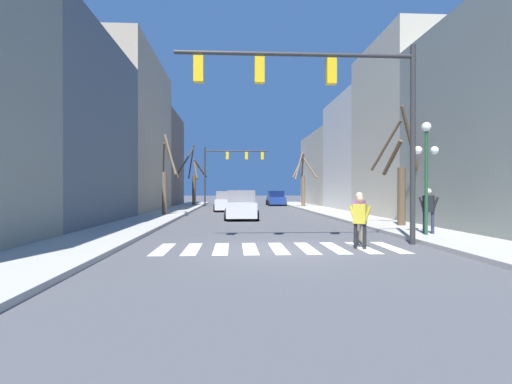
{
  "coord_description": "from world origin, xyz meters",
  "views": [
    {
      "loc": [
        -1.42,
        -12.16,
        1.84
      ],
      "look_at": [
        0.43,
        20.25,
        1.68
      ],
      "focal_mm": 28.0,
      "sensor_mm": 36.0,
      "label": 1
    }
  ],
  "objects_px": {
    "traffic_signal_near": "(327,94)",
    "street_tree_right_near": "(194,180)",
    "pedestrian_on_right_sidewalk": "(428,207)",
    "pedestrian_on_left_sidewalk": "(360,217)",
    "car_parked_right_near": "(226,202)",
    "street_tree_left_mid": "(166,181)",
    "street_tree_left_near": "(400,178)",
    "street_tree_right_mid": "(303,180)",
    "traffic_signal_far": "(228,162)",
    "street_lamp_right_corner": "(426,155)",
    "car_parked_right_far": "(276,199)",
    "pedestrian_waiting_at_curb": "(359,214)",
    "car_driving_away_lane": "(241,206)"
  },
  "relations": [
    {
      "from": "traffic_signal_near",
      "to": "street_tree_right_near",
      "type": "distance_m",
      "value": 32.82
    },
    {
      "from": "pedestrian_on_right_sidewalk",
      "to": "pedestrian_on_left_sidewalk",
      "type": "bearing_deg",
      "value": 75.87
    },
    {
      "from": "car_parked_right_near",
      "to": "pedestrian_on_right_sidewalk",
      "type": "height_order",
      "value": "pedestrian_on_right_sidewalk"
    },
    {
      "from": "car_parked_right_near",
      "to": "street_tree_left_mid",
      "type": "distance_m",
      "value": 7.97
    },
    {
      "from": "street_tree_left_near",
      "to": "car_parked_right_near",
      "type": "bearing_deg",
      "value": 118.87
    },
    {
      "from": "pedestrian_on_right_sidewalk",
      "to": "street_tree_left_mid",
      "type": "relative_size",
      "value": 0.31
    },
    {
      "from": "traffic_signal_near",
      "to": "pedestrian_on_right_sidewalk",
      "type": "xyz_separation_m",
      "value": [
        4.47,
        1.94,
        -3.87
      ]
    },
    {
      "from": "street_tree_right_near",
      "to": "street_tree_right_mid",
      "type": "bearing_deg",
      "value": -15.04
    },
    {
      "from": "traffic_signal_far",
      "to": "street_lamp_right_corner",
      "type": "height_order",
      "value": "traffic_signal_far"
    },
    {
      "from": "traffic_signal_near",
      "to": "street_lamp_right_corner",
      "type": "relative_size",
      "value": 1.9
    },
    {
      "from": "street_tree_left_near",
      "to": "car_parked_right_far",
      "type": "bearing_deg",
      "value": 96.02
    },
    {
      "from": "car_parked_right_near",
      "to": "street_tree_left_mid",
      "type": "height_order",
      "value": "street_tree_left_mid"
    },
    {
      "from": "traffic_signal_near",
      "to": "pedestrian_on_left_sidewalk",
      "type": "xyz_separation_m",
      "value": [
        0.85,
        -0.88,
        -4.07
      ]
    },
    {
      "from": "street_tree_left_near",
      "to": "pedestrian_on_right_sidewalk",
      "type": "bearing_deg",
      "value": -97.77
    },
    {
      "from": "pedestrian_waiting_at_curb",
      "to": "traffic_signal_near",
      "type": "bearing_deg",
      "value": 139.48
    },
    {
      "from": "street_tree_left_mid",
      "to": "pedestrian_on_left_sidewalk",
      "type": "bearing_deg",
      "value": -61.44
    },
    {
      "from": "street_lamp_right_corner",
      "to": "car_parked_right_near",
      "type": "relative_size",
      "value": 1.0
    },
    {
      "from": "street_tree_right_near",
      "to": "pedestrian_on_right_sidewalk",
      "type": "bearing_deg",
      "value": -68.15
    },
    {
      "from": "car_parked_right_far",
      "to": "pedestrian_on_right_sidewalk",
      "type": "bearing_deg",
      "value": -175.62
    },
    {
      "from": "car_driving_away_lane",
      "to": "pedestrian_on_left_sidewalk",
      "type": "distance_m",
      "value": 13.21
    },
    {
      "from": "street_lamp_right_corner",
      "to": "street_tree_right_near",
      "type": "distance_m",
      "value": 32.54
    },
    {
      "from": "car_parked_right_near",
      "to": "car_parked_right_far",
      "type": "bearing_deg",
      "value": 155.75
    },
    {
      "from": "traffic_signal_near",
      "to": "car_driving_away_lane",
      "type": "relative_size",
      "value": 1.94
    },
    {
      "from": "traffic_signal_near",
      "to": "street_tree_right_mid",
      "type": "distance_m",
      "value": 29.1
    },
    {
      "from": "street_tree_left_near",
      "to": "pedestrian_waiting_at_curb",
      "type": "bearing_deg",
      "value": -123.94
    },
    {
      "from": "street_lamp_right_corner",
      "to": "street_tree_left_mid",
      "type": "distance_m",
      "value": 18.02
    },
    {
      "from": "street_tree_right_near",
      "to": "pedestrian_waiting_at_curb",
      "type": "bearing_deg",
      "value": -74.76
    },
    {
      "from": "traffic_signal_near",
      "to": "pedestrian_on_right_sidewalk",
      "type": "relative_size",
      "value": 4.62
    },
    {
      "from": "pedestrian_waiting_at_curb",
      "to": "pedestrian_on_right_sidewalk",
      "type": "distance_m",
      "value": 3.83
    },
    {
      "from": "traffic_signal_far",
      "to": "traffic_signal_near",
      "type": "bearing_deg",
      "value": -83.51
    },
    {
      "from": "pedestrian_waiting_at_curb",
      "to": "traffic_signal_far",
      "type": "bearing_deg",
      "value": 54.6
    },
    {
      "from": "car_parked_right_near",
      "to": "pedestrian_on_left_sidewalk",
      "type": "xyz_separation_m",
      "value": [
        4.58,
        -22.52,
        0.17
      ]
    },
    {
      "from": "street_tree_right_mid",
      "to": "car_driving_away_lane",
      "type": "bearing_deg",
      "value": -112.2
    },
    {
      "from": "car_parked_right_near",
      "to": "traffic_signal_far",
      "type": "bearing_deg",
      "value": 179.65
    },
    {
      "from": "car_parked_right_near",
      "to": "street_tree_right_mid",
      "type": "height_order",
      "value": "street_tree_right_mid"
    },
    {
      "from": "car_parked_right_far",
      "to": "pedestrian_on_left_sidewalk",
      "type": "bearing_deg",
      "value": 178.15
    },
    {
      "from": "pedestrian_on_left_sidewalk",
      "to": "street_tree_left_near",
      "type": "relative_size",
      "value": 0.29
    },
    {
      "from": "traffic_signal_far",
      "to": "pedestrian_on_left_sidewalk",
      "type": "distance_m",
      "value": 33.7
    },
    {
      "from": "traffic_signal_far",
      "to": "street_tree_left_mid",
      "type": "bearing_deg",
      "value": -103.4
    },
    {
      "from": "pedestrian_on_right_sidewalk",
      "to": "street_tree_left_mid",
      "type": "distance_m",
      "value": 17.95
    },
    {
      "from": "street_lamp_right_corner",
      "to": "pedestrian_on_right_sidewalk",
      "type": "distance_m",
      "value": 2.05
    },
    {
      "from": "street_lamp_right_corner",
      "to": "pedestrian_on_right_sidewalk",
      "type": "height_order",
      "value": "street_lamp_right_corner"
    },
    {
      "from": "car_parked_right_near",
      "to": "street_tree_left_near",
      "type": "relative_size",
      "value": 0.73
    },
    {
      "from": "pedestrian_on_left_sidewalk",
      "to": "car_parked_right_far",
      "type": "bearing_deg",
      "value": 123.27
    },
    {
      "from": "street_lamp_right_corner",
      "to": "street_tree_right_mid",
      "type": "distance_m",
      "value": 27.2
    },
    {
      "from": "car_driving_away_lane",
      "to": "pedestrian_on_left_sidewalk",
      "type": "bearing_deg",
      "value": 15.24
    },
    {
      "from": "traffic_signal_near",
      "to": "street_tree_left_mid",
      "type": "xyz_separation_m",
      "value": [
        -7.79,
        14.99,
        -2.55
      ]
    },
    {
      "from": "traffic_signal_near",
      "to": "street_tree_left_near",
      "type": "xyz_separation_m",
      "value": [
        4.99,
        5.81,
        -2.61
      ]
    },
    {
      "from": "pedestrian_on_right_sidewalk",
      "to": "street_tree_right_mid",
      "type": "xyz_separation_m",
      "value": [
        -0.22,
        26.77,
        1.71
      ]
    },
    {
      "from": "car_parked_right_far",
      "to": "car_driving_away_lane",
      "type": "distance_m",
      "value": 22.95
    }
  ]
}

